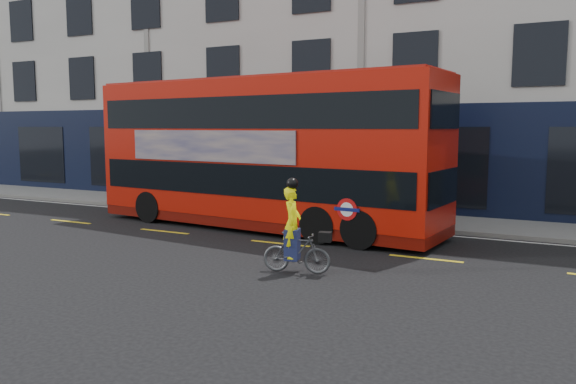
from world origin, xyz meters
The scene contains 8 objects.
ground centered at (0.00, 0.00, 0.00)m, with size 120.00×120.00×0.00m, color black.
pavement centered at (0.00, 6.50, 0.06)m, with size 60.00×3.00×0.12m, color gray.
kerb centered at (0.00, 5.00, 0.07)m, with size 60.00×0.12×0.13m, color slate.
building_terrace centered at (0.00, 12.94, 7.49)m, with size 50.00×10.07×15.00m.
road_edge_line centered at (0.00, 4.70, 0.00)m, with size 58.00×0.10×0.01m, color silver.
lane_dashes centered at (0.00, 1.50, 0.00)m, with size 58.00×0.12×0.01m, color yellow, non-canonical shape.
bus centered at (-1.59, 3.40, 2.40)m, with size 11.80×3.81×4.68m.
cyclist centered at (1.73, -1.12, 0.71)m, with size 1.57×0.73×2.10m.
Camera 1 is at (6.98, -11.99, 3.20)m, focal length 35.00 mm.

